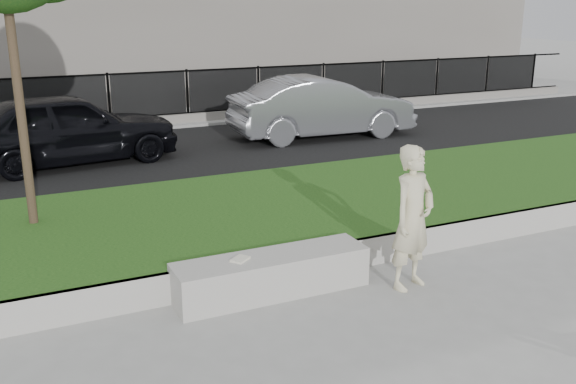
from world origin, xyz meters
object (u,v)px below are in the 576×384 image
man (413,218)px  book (240,259)px  car_silver (322,107)px  car_dark (67,128)px  stone_bench (272,274)px

man → book: bearing=147.2°
book → car_silver: 9.57m
man → car_dark: 8.84m
car_silver → stone_bench: bearing=151.1°
stone_bench → man: (1.66, -0.55, 0.66)m
stone_bench → book: (-0.39, 0.03, 0.26)m
stone_bench → book: size_ratio=11.02×
stone_bench → car_dark: (-1.41, 7.74, 0.59)m
book → car_dark: (-1.02, 7.71, 0.33)m
stone_bench → car_silver: car_silver is taller
man → book: (-2.05, 0.58, -0.40)m
book → car_dark: car_dark is taller
car_dark → man: bearing=-166.7°
stone_bench → book: bearing=175.9°
book → car_silver: size_ratio=0.05×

